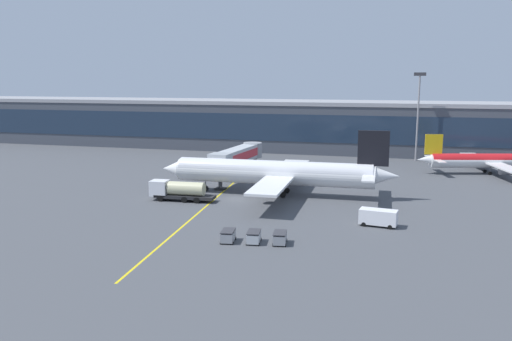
{
  "coord_description": "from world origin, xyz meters",
  "views": [
    {
      "loc": [
        25.35,
        -81.09,
        19.91
      ],
      "look_at": [
        2.55,
        2.76,
        4.5
      ],
      "focal_mm": 36.68,
      "sensor_mm": 36.0,
      "label": 1
    }
  ],
  "objects_px": {
    "main_airliner": "(275,172)",
    "fuel_tanker": "(178,190)",
    "baggage_cart_0": "(228,236)",
    "baggage_cart_1": "(254,237)",
    "crew_van": "(378,217)",
    "commuter_jet_far": "(495,161)",
    "baggage_cart_2": "(280,238)"
  },
  "relations": [
    {
      "from": "main_airliner",
      "to": "fuel_tanker",
      "type": "bearing_deg",
      "value": -150.04
    },
    {
      "from": "baggage_cart_0",
      "to": "baggage_cart_1",
      "type": "bearing_deg",
      "value": 7.69
    },
    {
      "from": "crew_van",
      "to": "main_airliner",
      "type": "bearing_deg",
      "value": 139.87
    },
    {
      "from": "main_airliner",
      "to": "fuel_tanker",
      "type": "height_order",
      "value": "main_airliner"
    },
    {
      "from": "baggage_cart_0",
      "to": "crew_van",
      "type": "bearing_deg",
      "value": 34.5
    },
    {
      "from": "crew_van",
      "to": "baggage_cart_0",
      "type": "bearing_deg",
      "value": -145.5
    },
    {
      "from": "crew_van",
      "to": "commuter_jet_far",
      "type": "xyz_separation_m",
      "value": [
        22.15,
        46.75,
        1.52
      ]
    },
    {
      "from": "main_airliner",
      "to": "crew_van",
      "type": "height_order",
      "value": "main_airliner"
    },
    {
      "from": "baggage_cart_0",
      "to": "baggage_cart_1",
      "type": "distance_m",
      "value": 3.2
    },
    {
      "from": "crew_van",
      "to": "commuter_jet_far",
      "type": "distance_m",
      "value": 51.76
    },
    {
      "from": "crew_van",
      "to": "baggage_cart_1",
      "type": "xyz_separation_m",
      "value": [
        -14.28,
        -11.57,
        -0.53
      ]
    },
    {
      "from": "baggage_cart_1",
      "to": "baggage_cart_2",
      "type": "xyz_separation_m",
      "value": [
        3.17,
        0.43,
        0.0
      ]
    },
    {
      "from": "main_airliner",
      "to": "baggage_cart_0",
      "type": "distance_m",
      "value": 27.24
    },
    {
      "from": "crew_van",
      "to": "baggage_cart_2",
      "type": "relative_size",
      "value": 1.85
    },
    {
      "from": "crew_van",
      "to": "baggage_cart_2",
      "type": "bearing_deg",
      "value": -134.92
    },
    {
      "from": "baggage_cart_2",
      "to": "commuter_jet_far",
      "type": "relative_size",
      "value": 0.09
    },
    {
      "from": "fuel_tanker",
      "to": "crew_van",
      "type": "xyz_separation_m",
      "value": [
        32.25,
        -6.77,
        -0.43
      ]
    },
    {
      "from": "main_airliner",
      "to": "commuter_jet_far",
      "type": "relative_size",
      "value": 1.28
    },
    {
      "from": "baggage_cart_2",
      "to": "commuter_jet_far",
      "type": "bearing_deg",
      "value": 60.12
    },
    {
      "from": "main_airliner",
      "to": "fuel_tanker",
      "type": "relative_size",
      "value": 3.8
    },
    {
      "from": "main_airliner",
      "to": "fuel_tanker",
      "type": "xyz_separation_m",
      "value": [
        -14.39,
        -8.29,
        -2.2
      ]
    },
    {
      "from": "fuel_tanker",
      "to": "commuter_jet_far",
      "type": "xyz_separation_m",
      "value": [
        54.4,
        39.99,
        1.09
      ]
    },
    {
      "from": "crew_van",
      "to": "baggage_cart_2",
      "type": "xyz_separation_m",
      "value": [
        -11.11,
        -11.14,
        -0.53
      ]
    },
    {
      "from": "main_airliner",
      "to": "baggage_cart_2",
      "type": "height_order",
      "value": "main_airliner"
    },
    {
      "from": "fuel_tanker",
      "to": "baggage_cart_1",
      "type": "distance_m",
      "value": 25.69
    },
    {
      "from": "main_airliner",
      "to": "commuter_jet_far",
      "type": "height_order",
      "value": "main_airliner"
    },
    {
      "from": "crew_van",
      "to": "baggage_cart_0",
      "type": "xyz_separation_m",
      "value": [
        -17.45,
        -11.99,
        -0.53
      ]
    },
    {
      "from": "baggage_cart_1",
      "to": "commuter_jet_far",
      "type": "bearing_deg",
      "value": 58.01
    },
    {
      "from": "baggage_cart_0",
      "to": "commuter_jet_far",
      "type": "bearing_deg",
      "value": 56.02
    },
    {
      "from": "crew_van",
      "to": "baggage_cart_0",
      "type": "distance_m",
      "value": 21.18
    },
    {
      "from": "baggage_cart_0",
      "to": "baggage_cart_2",
      "type": "relative_size",
      "value": 1.0
    },
    {
      "from": "baggage_cart_2",
      "to": "crew_van",
      "type": "bearing_deg",
      "value": 45.08
    }
  ]
}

